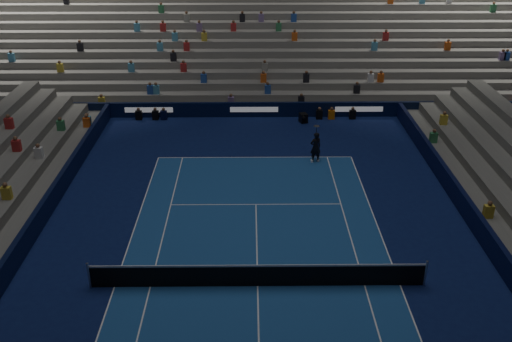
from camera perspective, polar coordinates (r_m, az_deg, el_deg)
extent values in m
plane|color=#0B1646|center=(22.61, 0.16, -11.28)|extent=(90.00, 90.00, 0.00)
cube|color=navy|center=(22.61, 0.16, -11.27)|extent=(10.97, 23.77, 0.01)
cube|color=black|center=(38.81, -0.19, 6.09)|extent=(44.00, 0.25, 1.00)
cube|color=black|center=(24.43, 23.89, -9.25)|extent=(0.25, 37.00, 1.00)
cube|color=black|center=(24.23, -23.79, -9.54)|extent=(0.25, 37.00, 1.00)
cube|color=slate|center=(39.84, -0.20, 6.24)|extent=(44.00, 1.00, 0.50)
cube|color=slate|center=(40.70, -0.21, 7.04)|extent=(44.00, 1.00, 1.00)
cube|color=slate|center=(41.57, -0.22, 7.81)|extent=(44.00, 1.00, 1.50)
cube|color=slate|center=(42.44, -0.23, 8.55)|extent=(44.00, 1.00, 2.00)
cube|color=slate|center=(43.33, -0.24, 9.26)|extent=(44.00, 1.00, 2.50)
cube|color=slate|center=(44.21, -0.25, 9.95)|extent=(44.00, 1.00, 3.00)
cube|color=slate|center=(45.11, -0.26, 10.60)|extent=(44.00, 1.00, 3.50)
cube|color=slate|center=(46.01, -0.27, 11.23)|extent=(44.00, 1.00, 4.00)
cube|color=slate|center=(46.92, -0.28, 11.84)|extent=(44.00, 1.00, 4.50)
cube|color=slate|center=(47.83, -0.29, 12.42)|extent=(44.00, 1.00, 5.00)
cube|color=slate|center=(48.75, -0.29, 12.98)|extent=(44.00, 1.00, 5.50)
cube|color=slate|center=(49.67, -0.30, 13.52)|extent=(44.00, 1.00, 6.00)
cylinder|color=#B2B2B7|center=(23.11, -16.16, -9.86)|extent=(0.10, 0.10, 1.10)
cylinder|color=#B2B2B7|center=(23.25, 16.38, -9.65)|extent=(0.10, 0.10, 1.10)
cube|color=black|center=(22.34, 0.16, -10.36)|extent=(12.80, 0.03, 0.90)
cube|color=white|center=(22.05, 0.16, -9.33)|extent=(12.80, 0.04, 0.08)
imported|color=black|center=(32.20, 5.89, 2.36)|extent=(0.74, 0.60, 1.74)
cube|color=black|center=(38.00, 4.68, 5.24)|extent=(0.60, 0.66, 0.61)
cylinder|color=black|center=(37.52, 4.75, 5.26)|extent=(0.26, 0.38, 0.16)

